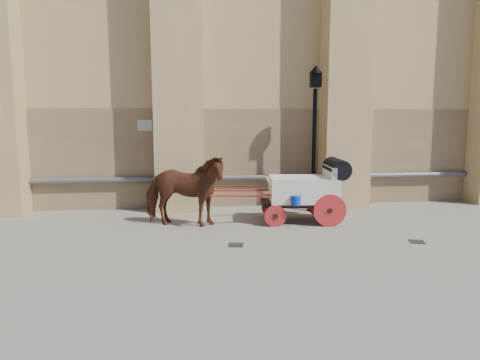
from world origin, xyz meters
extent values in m
plane|color=slate|center=(0.00, 0.00, 0.00)|extent=(90.00, 90.00, 0.00)
cube|color=#937953|center=(2.00, 4.15, 1.50)|extent=(44.00, 0.35, 3.00)
cylinder|color=#59595B|center=(2.00, 3.88, 0.90)|extent=(42.00, 0.18, 0.18)
cube|color=beige|center=(-2.00, 3.97, 2.50)|extent=(0.42, 0.04, 0.32)
imported|color=brown|center=(-0.88, 1.65, 0.91)|extent=(2.33, 1.50, 1.81)
cube|color=black|center=(2.12, 1.77, 0.50)|extent=(2.10, 1.13, 0.11)
cube|color=#EDE7CE|center=(2.22, 1.76, 0.87)|extent=(1.85, 1.32, 0.64)
cube|color=#EDE7CE|center=(2.90, 1.68, 1.23)|extent=(0.26, 1.15, 0.50)
cube|color=#EDE7CE|center=(1.44, 1.84, 1.10)|extent=(0.43, 1.03, 0.09)
cylinder|color=black|center=(3.08, 1.66, 1.42)|extent=(0.63, 1.19, 0.51)
cylinder|color=red|center=(2.74, 1.13, 0.41)|extent=(0.82, 0.14, 0.82)
cylinder|color=red|center=(2.87, 2.26, 0.41)|extent=(0.82, 0.14, 0.82)
cylinder|color=red|center=(1.38, 1.28, 0.27)|extent=(0.55, 0.11, 0.55)
cylinder|color=red|center=(1.51, 2.41, 0.27)|extent=(0.55, 0.11, 0.55)
cylinder|color=red|center=(0.58, 1.52, 0.78)|extent=(2.19, 0.30, 0.06)
cylinder|color=red|center=(0.67, 2.34, 0.78)|extent=(2.19, 0.30, 0.06)
cylinder|color=#0A36B3|center=(1.87, 1.15, 0.68)|extent=(0.24, 0.24, 0.24)
cylinder|color=black|center=(2.87, 3.01, 1.77)|extent=(0.12, 0.12, 3.53)
cone|color=black|center=(2.87, 3.01, 0.18)|extent=(0.35, 0.35, 0.35)
cube|color=black|center=(2.87, 3.01, 3.78)|extent=(0.27, 0.27, 0.41)
cone|color=black|center=(2.87, 3.01, 4.07)|extent=(0.39, 0.39, 0.24)
cube|color=black|center=(0.22, -0.17, 0.01)|extent=(0.37, 0.37, 0.01)
cube|color=black|center=(4.20, -0.44, 0.01)|extent=(0.40, 0.40, 0.01)
camera|label=1|loc=(-0.81, -8.98, 2.67)|focal=32.00mm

